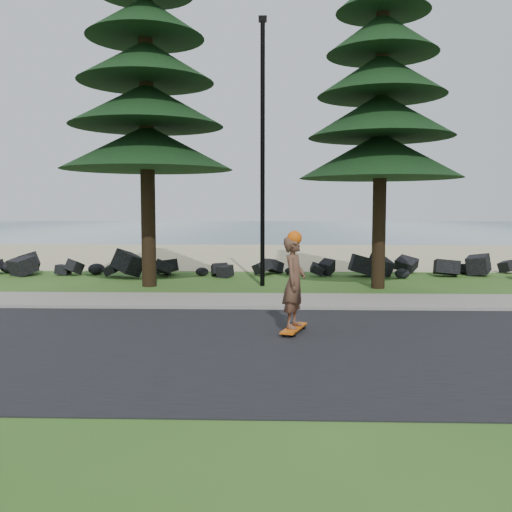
{
  "coord_description": "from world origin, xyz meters",
  "views": [
    {
      "loc": [
        0.37,
        -14.37,
        2.47
      ],
      "look_at": [
        -0.1,
        0.0,
        1.21
      ],
      "focal_mm": 40.0,
      "sensor_mm": 36.0,
      "label": 1
    }
  ],
  "objects": [
    {
      "name": "pine_right",
      "position": [
        3.5,
        2.8,
        8.02
      ],
      "size": [
        4.8,
        4.8,
        12.72
      ],
      "color": "black",
      "rests_on": "ground"
    },
    {
      "name": "ground",
      "position": [
        0.0,
        0.0,
        0.0
      ],
      "size": [
        160.0,
        160.0,
        0.0
      ],
      "primitive_type": "plane",
      "color": "#30571B",
      "rests_on": "ground"
    },
    {
      "name": "kerb",
      "position": [
        0.0,
        -0.9,
        0.05
      ],
      "size": [
        160.0,
        0.2,
        0.1
      ],
      "primitive_type": "cube",
      "color": "gray",
      "rests_on": "ground"
    },
    {
      "name": "beach_sand",
      "position": [
        0.0,
        14.5,
        0.01
      ],
      "size": [
        160.0,
        15.0,
        0.01
      ],
      "primitive_type": "cube",
      "color": "#C6B584",
      "rests_on": "ground"
    },
    {
      "name": "skateboarder",
      "position": [
        0.75,
        -3.44,
        1.0
      ],
      "size": [
        0.6,
        1.09,
        1.98
      ],
      "rotation": [
        0.0,
        0.0,
        1.26
      ],
      "color": "#CA570B",
      "rests_on": "ground"
    },
    {
      "name": "road",
      "position": [
        0.0,
        -4.5,
        0.01
      ],
      "size": [
        160.0,
        7.0,
        0.02
      ],
      "primitive_type": "cube",
      "color": "black",
      "rests_on": "ground"
    },
    {
      "name": "sidewalk",
      "position": [
        0.0,
        0.2,
        0.04
      ],
      "size": [
        160.0,
        2.0,
        0.08
      ],
      "primitive_type": "cube",
      "color": "gray",
      "rests_on": "ground"
    },
    {
      "name": "lamp_post",
      "position": [
        0.0,
        3.2,
        4.13
      ],
      "size": [
        0.25,
        0.14,
        8.14
      ],
      "color": "black",
      "rests_on": "ground"
    },
    {
      "name": "seawall_boulders",
      "position": [
        0.0,
        5.6,
        0.0
      ],
      "size": [
        60.0,
        2.4,
        1.1
      ],
      "primitive_type": null,
      "color": "black",
      "rests_on": "ground"
    },
    {
      "name": "ocean",
      "position": [
        0.0,
        51.0,
        0.0
      ],
      "size": [
        160.0,
        58.0,
        0.01
      ],
      "primitive_type": "cube",
      "color": "#32535F",
      "rests_on": "ground"
    }
  ]
}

